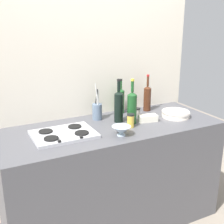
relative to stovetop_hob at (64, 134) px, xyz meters
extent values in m
plane|color=gray|center=(0.41, 0.02, -0.91)|extent=(6.00, 6.00, 0.00)
cube|color=#4C4C51|center=(0.41, 0.02, -0.46)|extent=(1.80, 0.70, 0.90)
cube|color=beige|center=(0.41, 0.40, 0.30)|extent=(1.90, 0.06, 2.42)
cube|color=#B2B2B7|center=(0.00, 0.00, 0.00)|extent=(0.46, 0.33, 0.02)
cylinder|color=black|center=(-0.11, -0.07, 0.02)|extent=(0.10, 0.10, 0.01)
cylinder|color=black|center=(0.11, -0.07, 0.02)|extent=(0.10, 0.10, 0.01)
cylinder|color=black|center=(-0.11, 0.08, 0.02)|extent=(0.10, 0.10, 0.01)
cylinder|color=black|center=(0.11, 0.08, 0.02)|extent=(0.10, 0.10, 0.01)
cylinder|color=black|center=(-0.08, -0.15, 0.02)|extent=(0.02, 0.02, 0.02)
cylinder|color=black|center=(0.08, -0.15, 0.02)|extent=(0.02, 0.02, 0.02)
cylinder|color=silver|center=(1.02, -0.03, -0.01)|extent=(0.24, 0.24, 0.01)
cylinder|color=silver|center=(1.02, -0.02, 0.00)|extent=(0.24, 0.24, 0.01)
cylinder|color=silver|center=(1.02, -0.02, 0.01)|extent=(0.24, 0.24, 0.01)
cylinder|color=silver|center=(1.02, -0.03, 0.02)|extent=(0.24, 0.24, 0.01)
cylinder|color=silver|center=(1.01, -0.02, 0.04)|extent=(0.24, 0.24, 0.01)
cylinder|color=#472314|center=(0.89, 0.25, 0.09)|extent=(0.07, 0.07, 0.21)
cone|color=#472314|center=(0.89, 0.25, 0.21)|extent=(0.07, 0.07, 0.02)
cylinder|color=#472314|center=(0.89, 0.25, 0.27)|extent=(0.02, 0.02, 0.09)
cylinder|color=#B21E1E|center=(0.89, 0.25, 0.32)|extent=(0.02, 0.02, 0.02)
cylinder|color=black|center=(0.51, 0.09, 0.11)|extent=(0.07, 0.07, 0.24)
cone|color=black|center=(0.51, 0.09, 0.24)|extent=(0.07, 0.07, 0.03)
cylinder|color=black|center=(0.51, 0.09, 0.29)|extent=(0.03, 0.03, 0.08)
cylinder|color=black|center=(0.51, 0.09, 0.34)|extent=(0.03, 0.03, 0.02)
cylinder|color=#19471E|center=(0.59, 0.01, 0.11)|extent=(0.08, 0.08, 0.24)
cone|color=#19471E|center=(0.59, 0.01, 0.24)|extent=(0.08, 0.08, 0.03)
cylinder|color=#19471E|center=(0.59, 0.01, 0.30)|extent=(0.02, 0.02, 0.09)
cylinder|color=gold|center=(0.59, 0.01, 0.35)|extent=(0.03, 0.03, 0.02)
cylinder|color=#19471E|center=(0.64, 0.30, 0.09)|extent=(0.07, 0.07, 0.21)
cone|color=#19471E|center=(0.64, 0.30, 0.20)|extent=(0.07, 0.07, 0.02)
cylinder|color=#19471E|center=(0.64, 0.30, 0.25)|extent=(0.02, 0.02, 0.07)
cylinder|color=black|center=(0.64, 0.30, 0.29)|extent=(0.02, 0.02, 0.02)
cylinder|color=silver|center=(0.38, -0.19, -0.01)|extent=(0.06, 0.06, 0.01)
cone|color=silver|center=(0.38, -0.19, 0.03)|extent=(0.14, 0.14, 0.06)
cube|color=silver|center=(0.73, -0.01, 0.01)|extent=(0.17, 0.11, 0.05)
cylinder|color=slate|center=(0.37, 0.23, 0.05)|extent=(0.08, 0.08, 0.14)
cylinder|color=#B7B7B2|center=(0.37, 0.21, 0.17)|extent=(0.02, 0.04, 0.26)
cylinder|color=#262626|center=(0.37, 0.24, 0.15)|extent=(0.03, 0.03, 0.21)
cylinder|color=#B7B7B2|center=(0.39, 0.24, 0.15)|extent=(0.02, 0.03, 0.20)
cylinder|color=#9E998C|center=(0.72, 0.15, 0.02)|extent=(0.05, 0.05, 0.06)
cylinder|color=black|center=(0.72, 0.15, 0.06)|extent=(0.06, 0.06, 0.01)
cylinder|color=gold|center=(0.53, -0.06, 0.04)|extent=(0.06, 0.06, 0.10)
cylinder|color=black|center=(0.53, -0.06, 0.09)|extent=(0.06, 0.06, 0.01)
camera|label=1|loc=(-0.61, -1.99, 0.83)|focal=47.87mm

